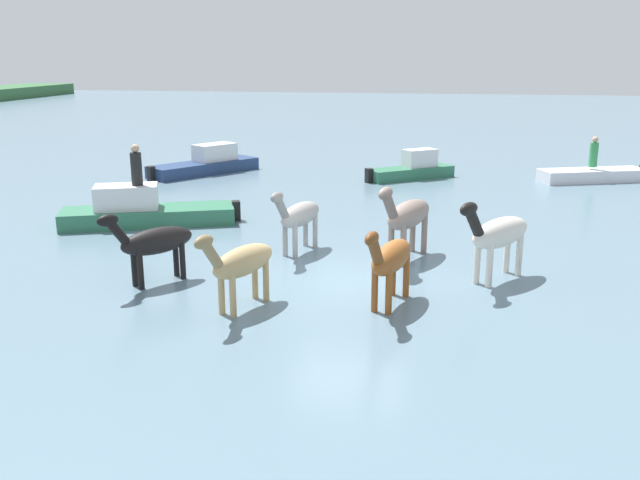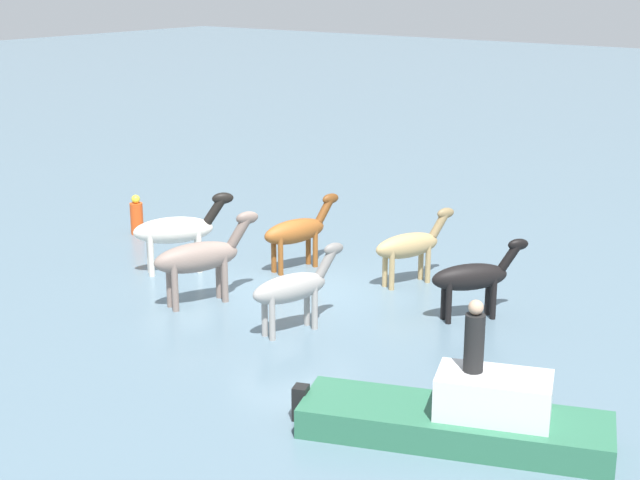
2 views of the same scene
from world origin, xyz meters
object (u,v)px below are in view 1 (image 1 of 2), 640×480
horse_chestnut_trailing (241,262)px  person_boatman_standing (594,153)px  boat_dinghy_port (145,214)px  boat_skiff_near (412,171)px  horse_lead (498,234)px  boat_launch_far (593,177)px  horse_pinto_flank (390,258)px  person_helmsman_aft (136,166)px  boat_tender_starboard (206,166)px  horse_dun_straggler (299,215)px  horse_gray_outer (154,242)px  horse_rear_stallion (407,215)px

horse_chestnut_trailing → person_boatman_standing: size_ratio=1.85×
horse_chestnut_trailing → boat_dinghy_port: (6.13, 4.79, -0.65)m
person_boatman_standing → boat_skiff_near: bearing=95.1°
horse_lead → boat_launch_far: 14.00m
horse_pinto_flank → boat_launch_far: (15.17, -6.83, -0.82)m
boat_launch_far → boat_skiff_near: bearing=-14.7°
horse_lead → horse_pinto_flank: bearing=-11.0°
boat_dinghy_port → person_helmsman_aft: 1.44m
horse_chestnut_trailing → boat_tender_starboard: 16.07m
horse_pinto_flank → horse_dun_straggler: size_ratio=1.03×
horse_chestnut_trailing → horse_gray_outer: bearing=-94.4°
boat_launch_far → horse_gray_outer: bearing=30.7°
horse_lead → person_helmsman_aft: person_helmsman_aft is taller
horse_gray_outer → horse_chestnut_trailing: horse_chestnut_trailing is taller
horse_lead → person_boatman_standing: bearing=-162.0°
horse_rear_stallion → person_boatman_standing: horse_rear_stallion is taller
boat_launch_far → person_helmsman_aft: (-9.85, 14.59, 1.58)m
boat_skiff_near → person_helmsman_aft: 11.94m
horse_chestnut_trailing → boat_skiff_near: 15.43m
horse_gray_outer → person_helmsman_aft: 5.56m
boat_launch_far → boat_tender_starboard: (-0.96, 15.67, 0.15)m
horse_pinto_flank → horse_dun_straggler: bearing=-127.9°
person_helmsman_aft → person_boatman_standing: bearing=-56.0°
boat_tender_starboard → person_boatman_standing: 15.64m
boat_skiff_near → boat_tender_starboard: bearing=144.5°
horse_lead → horse_gray_outer: bearing=-41.3°
boat_skiff_near → boat_launch_far: bearing=-32.0°
horse_dun_straggler → horse_rear_stallion: bearing=105.6°
horse_gray_outer → boat_skiff_near: bearing=-161.9°
horse_dun_straggler → boat_tender_starboard: (10.82, 6.27, -0.65)m
horse_pinto_flank → horse_chestnut_trailing: 2.95m
horse_rear_stallion → person_helmsman_aft: person_helmsman_aft is taller
boat_skiff_near → person_helmsman_aft: bearing=-166.6°
boat_launch_far → person_helmsman_aft: person_helmsman_aft is taller
boat_dinghy_port → boat_tender_starboard: 8.86m
boat_tender_starboard → person_helmsman_aft: bearing=-137.5°
boat_launch_far → person_boatman_standing: bearing=9.4°
person_helmsman_aft → horse_dun_straggler: bearing=-110.4°
horse_pinto_flank → horse_chestnut_trailing: size_ratio=1.05×
horse_gray_outer → horse_dun_straggler: 3.91m
person_boatman_standing → boat_tender_starboard: bearing=93.3°
horse_pinto_flank → horse_gray_outer: horse_pinto_flank is taller
horse_chestnut_trailing → person_helmsman_aft: (6.02, 4.90, 0.78)m
horse_rear_stallion → person_boatman_standing: 13.54m
boat_skiff_near → person_helmsman_aft: (-9.18, 7.50, 1.45)m
horse_gray_outer → boat_skiff_near: (14.03, -4.91, -0.65)m
horse_rear_stallion → horse_gray_outer: size_ratio=1.28×
horse_lead → boat_dinghy_port: 10.48m
horse_rear_stallion → horse_lead: 2.44m
horse_pinto_flank → boat_skiff_near: horse_pinto_flank is taller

